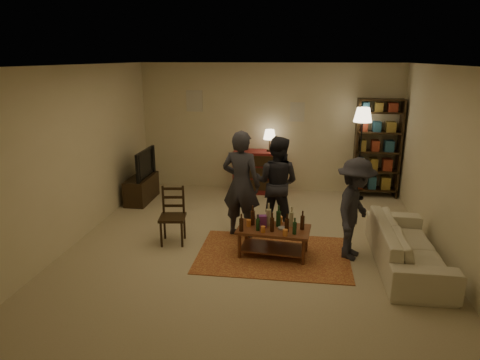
% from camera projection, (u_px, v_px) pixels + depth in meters
% --- Properties ---
extents(floor, '(6.00, 6.00, 0.00)m').
position_uv_depth(floor, '(252.00, 245.00, 6.65)').
color(floor, '#C6B793').
rests_on(floor, ground).
extents(room_shell, '(6.00, 6.00, 6.00)m').
position_uv_depth(room_shell, '(238.00, 106.00, 9.07)').
color(room_shell, beige).
rests_on(room_shell, ground).
extents(rug, '(2.20, 1.50, 0.01)m').
position_uv_depth(rug, '(273.00, 254.00, 6.30)').
color(rug, maroon).
rests_on(rug, ground).
extents(coffee_table, '(1.08, 0.66, 0.76)m').
position_uv_depth(coffee_table, '(273.00, 231.00, 6.20)').
color(coffee_table, brown).
rests_on(coffee_table, ground).
extents(dining_chair, '(0.44, 0.44, 0.90)m').
position_uv_depth(dining_chair, '(173.00, 213.00, 6.64)').
color(dining_chair, black).
rests_on(dining_chair, ground).
extents(tv_stand, '(0.40, 1.00, 1.06)m').
position_uv_depth(tv_stand, '(141.00, 182.00, 8.58)').
color(tv_stand, black).
rests_on(tv_stand, ground).
extents(dresser, '(1.00, 0.50, 1.36)m').
position_uv_depth(dresser, '(258.00, 170.00, 9.12)').
color(dresser, maroon).
rests_on(dresser, ground).
extents(bookshelf, '(0.90, 0.34, 2.02)m').
position_uv_depth(bookshelf, '(377.00, 147.00, 8.71)').
color(bookshelf, black).
rests_on(bookshelf, ground).
extents(floor_lamp, '(0.36, 0.36, 1.86)m').
position_uv_depth(floor_lamp, '(362.00, 122.00, 8.39)').
color(floor_lamp, black).
rests_on(floor_lamp, ground).
extents(sofa, '(0.81, 2.08, 0.61)m').
position_uv_depth(sofa, '(408.00, 246.00, 5.89)').
color(sofa, beige).
rests_on(sofa, ground).
extents(person_left, '(0.71, 0.55, 1.73)m').
position_uv_depth(person_left, '(241.00, 184.00, 6.77)').
color(person_left, '#292A32').
rests_on(person_left, ground).
extents(person_right, '(0.90, 0.79, 1.58)m').
position_uv_depth(person_right, '(277.00, 183.00, 7.12)').
color(person_right, '#222229').
rests_on(person_right, ground).
extents(person_by_sofa, '(0.86, 1.09, 1.48)m').
position_uv_depth(person_by_sofa, '(355.00, 209.00, 6.04)').
color(person_by_sofa, '#28272F').
rests_on(person_by_sofa, ground).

